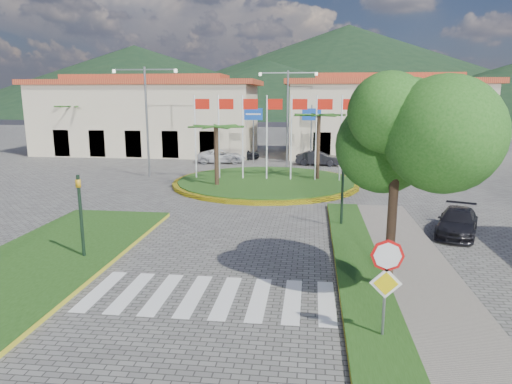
# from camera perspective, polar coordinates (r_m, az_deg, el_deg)

# --- Properties ---
(ground) EXTENTS (160.00, 160.00, 0.00)m
(ground) POSITION_cam_1_polar(r_m,az_deg,el_deg) (10.91, -11.24, -21.46)
(ground) COLOR #585653
(ground) RESTS_ON ground
(sidewalk_right) EXTENTS (4.00, 28.00, 0.15)m
(sidewalk_right) POSITION_cam_1_polar(r_m,az_deg,el_deg) (12.49, 20.68, -17.02)
(sidewalk_right) COLOR gray
(sidewalk_right) RESTS_ON ground
(verge_right) EXTENTS (1.60, 28.00, 0.18)m
(verge_right) POSITION_cam_1_polar(r_m,az_deg,el_deg) (12.25, 14.98, -17.14)
(verge_right) COLOR #1F4413
(verge_right) RESTS_ON ground
(median_left) EXTENTS (5.00, 14.00, 0.18)m
(median_left) POSITION_cam_1_polar(r_m,az_deg,el_deg) (18.41, -25.00, -7.82)
(median_left) COLOR #1F4413
(median_left) RESTS_ON ground
(crosswalk) EXTENTS (8.00, 3.00, 0.01)m
(crosswalk) POSITION_cam_1_polar(r_m,az_deg,el_deg) (14.27, -6.17, -12.80)
(crosswalk) COLOR silver
(crosswalk) RESTS_ON ground
(roundabout_island) EXTENTS (12.70, 12.70, 6.00)m
(roundabout_island) POSITION_cam_1_polar(r_m,az_deg,el_deg) (31.30, 1.24, 1.30)
(roundabout_island) COLOR yellow
(roundabout_island) RESTS_ON ground
(stop_sign) EXTENTS (0.80, 0.11, 2.65)m
(stop_sign) POSITION_cam_1_polar(r_m,az_deg,el_deg) (11.52, 15.97, -9.78)
(stop_sign) COLOR slate
(stop_sign) RESTS_ON ground
(deciduous_tree) EXTENTS (3.60, 3.60, 6.80)m
(deciduous_tree) POSITION_cam_1_polar(r_m,az_deg,el_deg) (13.85, 17.33, 8.15)
(deciduous_tree) COLOR black
(deciduous_tree) RESTS_ON ground
(traffic_light_left) EXTENTS (0.15, 0.18, 3.20)m
(traffic_light_left) POSITION_cam_1_polar(r_m,az_deg,el_deg) (17.67, -21.10, -2.02)
(traffic_light_left) COLOR black
(traffic_light_left) RESTS_ON ground
(traffic_light_right) EXTENTS (0.15, 0.18, 3.20)m
(traffic_light_right) POSITION_cam_1_polar(r_m,az_deg,el_deg) (21.05, 10.78, 0.72)
(traffic_light_right) COLOR black
(traffic_light_right) RESTS_ON ground
(traffic_light_far) EXTENTS (0.18, 0.15, 3.20)m
(traffic_light_far) POSITION_cam_1_polar(r_m,az_deg,el_deg) (35.19, 15.04, 4.98)
(traffic_light_far) COLOR black
(traffic_light_far) RESTS_ON ground
(direction_sign_west) EXTENTS (1.60, 0.14, 5.20)m
(direction_sign_west) POSITION_cam_1_polar(r_m,az_deg,el_deg) (39.97, -0.33, 8.46)
(direction_sign_west) COLOR slate
(direction_sign_west) RESTS_ON ground
(direction_sign_east) EXTENTS (1.60, 0.14, 5.20)m
(direction_sign_east) POSITION_cam_1_polar(r_m,az_deg,el_deg) (39.65, 6.93, 8.35)
(direction_sign_east) COLOR slate
(direction_sign_east) RESTS_ON ground
(street_lamp_centre) EXTENTS (4.80, 0.16, 8.00)m
(street_lamp_centre) POSITION_cam_1_polar(r_m,az_deg,el_deg) (38.69, 3.96, 9.75)
(street_lamp_centre) COLOR slate
(street_lamp_centre) RESTS_ON ground
(street_lamp_west) EXTENTS (4.80, 0.16, 8.00)m
(street_lamp_west) POSITION_cam_1_polar(r_m,az_deg,el_deg) (34.79, -13.50, 9.21)
(street_lamp_west) COLOR slate
(street_lamp_west) RESTS_ON ground
(building_left) EXTENTS (23.32, 9.54, 8.05)m
(building_left) POSITION_cam_1_polar(r_m,az_deg,el_deg) (49.67, -13.32, 9.26)
(building_left) COLOR beige
(building_left) RESTS_ON ground
(building_right) EXTENTS (19.08, 9.54, 8.05)m
(building_right) POSITION_cam_1_polar(r_m,az_deg,el_deg) (47.17, 15.60, 9.02)
(building_right) COLOR beige
(building_right) RESTS_ON ground
(hill_far_west) EXTENTS (140.00, 140.00, 22.00)m
(hill_far_west) POSITION_cam_1_polar(r_m,az_deg,el_deg) (159.62, -14.81, 13.38)
(hill_far_west) COLOR black
(hill_far_west) RESTS_ON ground
(hill_far_mid) EXTENTS (180.00, 180.00, 30.00)m
(hill_far_mid) POSITION_cam_1_polar(r_m,az_deg,el_deg) (169.27, 11.35, 14.79)
(hill_far_mid) COLOR black
(hill_far_mid) RESTS_ON ground
(hill_near_back) EXTENTS (110.00, 110.00, 16.00)m
(hill_near_back) POSITION_cam_1_polar(r_m,az_deg,el_deg) (139.24, 1.59, 12.79)
(hill_near_back) COLOR black
(hill_near_back) RESTS_ON ground
(white_van) EXTENTS (4.58, 2.61, 1.20)m
(white_van) POSITION_cam_1_polar(r_m,az_deg,el_deg) (41.43, -4.34, 4.48)
(white_van) COLOR silver
(white_van) RESTS_ON ground
(car_dark_a) EXTENTS (3.29, 1.84, 1.06)m
(car_dark_a) POSITION_cam_1_polar(r_m,az_deg,el_deg) (43.84, -1.63, 4.83)
(car_dark_a) COLOR black
(car_dark_a) RESTS_ON ground
(car_dark_b) EXTENTS (3.91, 1.68, 1.25)m
(car_dark_b) POSITION_cam_1_polar(r_m,az_deg,el_deg) (40.19, 7.76, 4.21)
(car_dark_b) COLOR black
(car_dark_b) RESTS_ON ground
(car_side_right) EXTENTS (2.82, 4.16, 1.12)m
(car_side_right) POSITION_cam_1_polar(r_m,az_deg,el_deg) (21.84, 23.88, -3.43)
(car_side_right) COLOR black
(car_side_right) RESTS_ON ground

